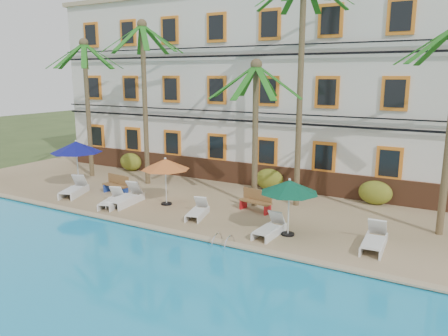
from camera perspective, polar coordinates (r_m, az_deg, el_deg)
The scene contains 24 objects.
ground at distance 18.11m, azimuth -8.01°, elevation -7.56°, with size 100.00×100.00×0.00m, color #384C23.
pool_deck at distance 22.05m, azimuth -0.11°, elevation -3.50°, with size 30.00×12.00×0.25m, color tan.
swimming_pool at distance 13.68m, azimuth -26.74°, elevation -15.10°, with size 26.00×12.00×0.20m, color #1C9DD4.
pool_coping at distance 17.35m, azimuth -9.85°, elevation -7.53°, with size 30.00×0.35×0.06m, color tan.
hotel_building at distance 25.69m, azimuth 5.47°, elevation 10.53°, with size 25.40×6.44×10.22m.
palm_a at distance 26.12m, azimuth -17.50°, elevation 9.77°, with size 4.16×4.16×7.78m.
palm_b at distance 23.45m, azimuth -10.40°, elevation 11.02°, with size 4.16×4.16×8.56m.
palm_c at distance 19.11m, azimuth 4.14°, elevation 7.32°, with size 4.16×4.16×6.47m.
palm_d at distance 19.33m, azimuth 10.04°, elevation 13.50°, with size 4.16×4.16×10.16m.
shrub_left at distance 27.41m, azimuth -12.08°, elevation 0.78°, with size 1.50×0.90×1.10m, color #285919.
shrub_mid at distance 22.48m, azimuth 5.95°, elevation -1.48°, with size 1.50×0.90×1.10m, color #285919.
shrub_right at distance 21.03m, azimuth 19.16°, elevation -3.06°, with size 1.50×0.90×1.10m, color #285919.
umbrella_blue at distance 23.41m, azimuth -18.73°, elevation 2.58°, with size 2.57×2.57×2.57m.
umbrella_red at distance 19.71m, azimuth -7.66°, elevation 0.46°, with size 2.19×2.19×2.19m.
umbrella_green at distance 15.94m, azimuth 8.53°, elevation -2.47°, with size 2.15×2.15×2.16m.
lounger_a at distance 22.66m, azimuth -18.97°, elevation -2.62°, with size 1.40×2.10×0.93m.
lounger_b at distance 20.32m, azimuth -14.41°, elevation -4.12°, with size 1.16×1.84×0.82m.
lounger_c at distance 20.47m, azimuth -12.63°, elevation -3.76°, with size 0.94×2.12×0.97m.
lounger_d at distance 18.26m, azimuth -3.47°, elevation -5.63°, with size 1.00×1.74×0.78m.
lounger_e at distance 16.31m, azimuth 6.02°, elevation -7.82°, with size 0.71×1.77×0.82m.
lounger_f at distance 15.88m, azimuth 19.04°, elevation -8.91°, with size 0.78×1.95×0.91m.
bench_left at distance 22.35m, azimuth -13.83°, elevation -2.07°, with size 1.55×0.66×0.93m.
bench_right at distance 18.99m, azimuth 4.25°, elevation -4.25°, with size 1.56×0.75×0.93m.
pool_ladder at distance 15.47m, azimuth -0.09°, elevation -9.95°, with size 0.54×0.74×0.74m.
Camera 1 is at (10.48, -13.47, 6.06)m, focal length 35.00 mm.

